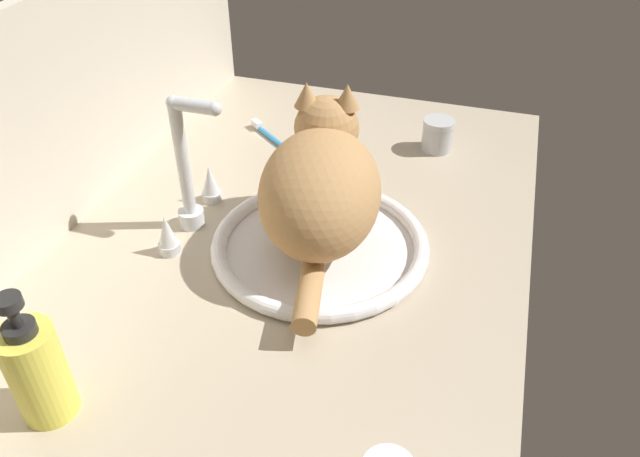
{
  "coord_description": "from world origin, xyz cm",
  "views": [
    {
      "loc": [
        -65.08,
        -25.64,
        60.7
      ],
      "look_at": [
        2.93,
        -4.26,
        7.0
      ],
      "focal_mm": 34.07,
      "sensor_mm": 36.0,
      "label": 1
    }
  ],
  "objects_px": {
    "metal_jar": "(438,135)",
    "sink_basin": "(320,244)",
    "soap_pump_bottle": "(37,370)",
    "toothbrush": "(276,141)",
    "faucet": "(189,182)",
    "cat": "(321,183)"
  },
  "relations": [
    {
      "from": "metal_jar",
      "to": "sink_basin",
      "type": "bearing_deg",
      "value": 161.53
    },
    {
      "from": "soap_pump_bottle",
      "to": "toothbrush",
      "type": "relative_size",
      "value": 1.12
    },
    {
      "from": "metal_jar",
      "to": "toothbrush",
      "type": "xyz_separation_m",
      "value": [
        -0.07,
        0.3,
        -0.02
      ]
    },
    {
      "from": "faucet",
      "to": "toothbrush",
      "type": "distance_m",
      "value": 0.3
    },
    {
      "from": "cat",
      "to": "soap_pump_bottle",
      "type": "distance_m",
      "value": 0.43
    },
    {
      "from": "faucet",
      "to": "soap_pump_bottle",
      "type": "xyz_separation_m",
      "value": [
        -0.36,
        -0.01,
        -0.02
      ]
    },
    {
      "from": "sink_basin",
      "to": "toothbrush",
      "type": "distance_m",
      "value": 0.34
    },
    {
      "from": "sink_basin",
      "to": "toothbrush",
      "type": "bearing_deg",
      "value": 31.99
    },
    {
      "from": "soap_pump_bottle",
      "to": "metal_jar",
      "type": "bearing_deg",
      "value": -24.06
    },
    {
      "from": "cat",
      "to": "soap_pump_bottle",
      "type": "bearing_deg",
      "value": 152.3
    },
    {
      "from": "faucet",
      "to": "soap_pump_bottle",
      "type": "bearing_deg",
      "value": -179.16
    },
    {
      "from": "soap_pump_bottle",
      "to": "metal_jar",
      "type": "height_order",
      "value": "soap_pump_bottle"
    },
    {
      "from": "soap_pump_bottle",
      "to": "metal_jar",
      "type": "xyz_separation_m",
      "value": [
        0.72,
        -0.32,
        -0.03
      ]
    },
    {
      "from": "soap_pump_bottle",
      "to": "toothbrush",
      "type": "bearing_deg",
      "value": -2.09
    },
    {
      "from": "toothbrush",
      "to": "soap_pump_bottle",
      "type": "bearing_deg",
      "value": 177.91
    },
    {
      "from": "soap_pump_bottle",
      "to": "sink_basin",
      "type": "bearing_deg",
      "value": -29.14
    },
    {
      "from": "soap_pump_bottle",
      "to": "cat",
      "type": "bearing_deg",
      "value": -27.7
    },
    {
      "from": "sink_basin",
      "to": "soap_pump_bottle",
      "type": "xyz_separation_m",
      "value": [
        -0.36,
        0.2,
        0.06
      ]
    },
    {
      "from": "sink_basin",
      "to": "cat",
      "type": "height_order",
      "value": "cat"
    },
    {
      "from": "faucet",
      "to": "metal_jar",
      "type": "distance_m",
      "value": 0.49
    },
    {
      "from": "cat",
      "to": "toothbrush",
      "type": "relative_size",
      "value": 2.28
    },
    {
      "from": "faucet",
      "to": "cat",
      "type": "height_order",
      "value": "cat"
    }
  ]
}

